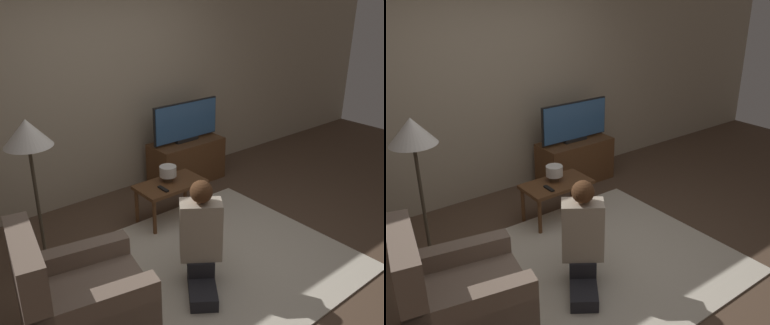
% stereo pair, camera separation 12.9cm
% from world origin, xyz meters
% --- Properties ---
extents(ground_plane, '(10.00, 10.00, 0.00)m').
position_xyz_m(ground_plane, '(0.00, 0.00, 0.00)').
color(ground_plane, brown).
extents(wall_back, '(10.00, 0.06, 2.60)m').
position_xyz_m(wall_back, '(0.00, 1.93, 1.30)').
color(wall_back, tan).
rests_on(wall_back, ground_plane).
extents(rug, '(2.39, 2.08, 0.02)m').
position_xyz_m(rug, '(0.00, 0.00, 0.01)').
color(rug, beige).
rests_on(rug, ground_plane).
extents(tv_stand, '(0.94, 0.44, 0.55)m').
position_xyz_m(tv_stand, '(0.94, 1.57, 0.27)').
color(tv_stand, brown).
rests_on(tv_stand, ground_plane).
extents(tv, '(0.96, 0.08, 0.50)m').
position_xyz_m(tv, '(0.94, 1.57, 0.80)').
color(tv, black).
rests_on(tv, tv_stand).
extents(coffee_table, '(0.73, 0.41, 0.42)m').
position_xyz_m(coffee_table, '(0.21, 0.91, 0.37)').
color(coffee_table, brown).
rests_on(coffee_table, ground_plane).
extents(floor_lamp, '(0.39, 0.39, 1.38)m').
position_xyz_m(floor_lamp, '(-1.17, 0.94, 1.17)').
color(floor_lamp, '#4C4233').
rests_on(floor_lamp, ground_plane).
extents(armchair, '(0.96, 0.86, 0.93)m').
position_xyz_m(armchair, '(-1.31, -0.09, 0.30)').
color(armchair, '#7A6656').
rests_on(armchair, ground_plane).
extents(person_kneeling, '(0.66, 0.80, 0.95)m').
position_xyz_m(person_kneeling, '(-0.26, -0.13, 0.47)').
color(person_kneeling, '#232328').
rests_on(person_kneeling, rug).
extents(table_lamp, '(0.18, 0.18, 0.17)m').
position_xyz_m(table_lamp, '(0.22, 0.97, 0.53)').
color(table_lamp, '#4C3823').
rests_on(table_lamp, coffee_table).
extents(remote, '(0.04, 0.15, 0.02)m').
position_xyz_m(remote, '(0.06, 0.83, 0.43)').
color(remote, black).
rests_on(remote, coffee_table).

